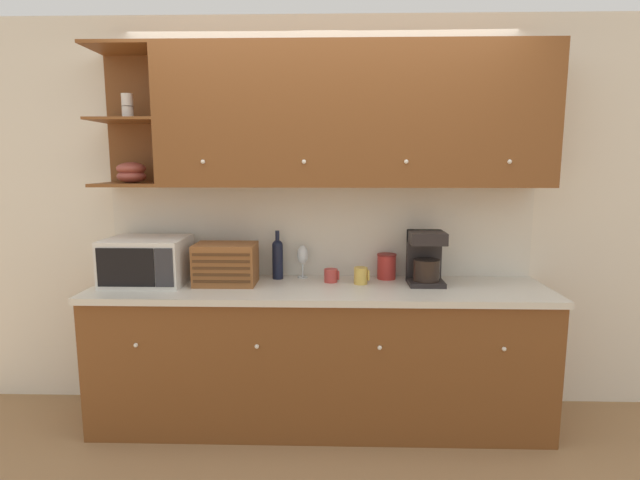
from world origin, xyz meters
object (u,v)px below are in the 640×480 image
bread_box (226,264)px  wine_glass (303,256)px  coffee_maker (426,258)px  microwave (147,261)px  storage_canister (387,266)px  mug (331,276)px  mug_blue_second (361,276)px  wine_bottle (278,257)px

bread_box → wine_glass: (0.48, 0.19, 0.02)m
bread_box → coffee_maker: size_ratio=1.13×
wine_glass → coffee_maker: coffee_maker is taller
microwave → wine_glass: size_ratio=2.24×
bread_box → storage_canister: bearing=9.4°
mug → mug_blue_second: (0.19, -0.04, 0.01)m
coffee_maker → mug_blue_second: bearing=-178.4°
wine_glass → storage_canister: bearing=-1.7°
wine_bottle → coffee_maker: 0.96m
mug → coffee_maker: size_ratio=0.29×
storage_canister → bread_box: bearing=-170.6°
mug → wine_bottle: bearing=166.5°
bread_box → coffee_maker: bearing=1.6°
bread_box → mug_blue_second: bearing=1.6°
mug → storage_canister: (0.37, 0.10, 0.04)m
mug_blue_second → storage_canister: size_ratio=0.64×
wine_bottle → wine_glass: (0.16, 0.03, 0.01)m
wine_bottle → mug_blue_second: size_ratio=3.02×
microwave → storage_canister: microwave is taller
microwave → mug_blue_second: microwave is taller
bread_box → wine_glass: bearing=21.6°
bread_box → mug: bearing=5.9°
mug_blue_second → microwave: bearing=-178.9°
bread_box → mug: (0.67, 0.07, -0.09)m
storage_canister → coffee_maker: size_ratio=0.49×
mug_blue_second → storage_canister: bearing=40.0°
mug_blue_second → coffee_maker: coffee_maker is taller
microwave → bread_box: bearing=0.1°
mug_blue_second → coffee_maker: bearing=1.6°
mug → mug_blue_second: bearing=-13.0°
microwave → coffee_maker: coffee_maker is taller
wine_bottle → microwave: bearing=-169.2°
mug → storage_canister: storage_canister is taller
wine_glass → mug_blue_second: (0.38, -0.16, -0.10)m
bread_box → coffee_maker: 1.27m
wine_glass → mug_blue_second: wine_glass is taller
wine_bottle → storage_canister: bearing=1.4°
mug_blue_second → storage_canister: (0.17, 0.15, 0.03)m
mug_blue_second → storage_canister: 0.23m
microwave → wine_bottle: size_ratio=1.53×
wine_bottle → mug: bearing=-13.5°
microwave → bread_box: microwave is taller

